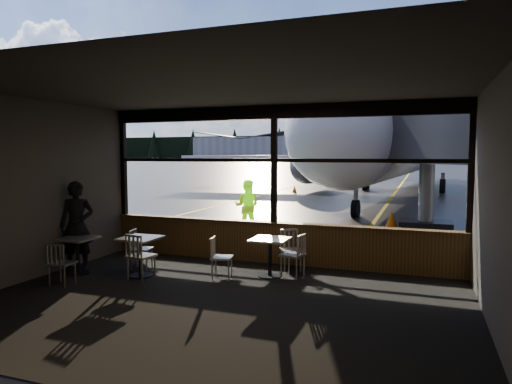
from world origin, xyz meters
The scene contains 33 objects.
ground_plane centered at (0.00, 120.00, 0.00)m, with size 520.00×520.00×0.00m, color black.
carpet_floor centered at (0.00, -3.00, 0.01)m, with size 8.00×6.00×0.01m, color black.
ceiling centered at (0.00, -3.00, 3.50)m, with size 8.00×6.00×0.04m, color #38332D.
wall_left centered at (-4.00, -3.00, 1.75)m, with size 0.04×6.00×3.50m, color #4B433C.
wall_right centered at (4.00, -3.00, 1.75)m, with size 0.04×6.00×3.50m, color #4B433C.
wall_back centered at (0.00, -6.00, 1.75)m, with size 8.00×0.04×3.50m, color #4B433C.
window_sill centered at (0.00, 0.00, 0.45)m, with size 8.00×0.28×0.90m, color #4C3217.
window_header centered at (0.00, 0.00, 3.35)m, with size 8.00×0.18×0.30m, color black.
mullion_left centered at (-3.95, 0.00, 2.20)m, with size 0.12×0.12×2.60m, color black.
mullion_centre centered at (0.00, 0.00, 2.20)m, with size 0.12×0.12×2.60m, color black.
mullion_right centered at (3.95, 0.00, 2.20)m, with size 0.12×0.12×2.60m, color black.
window_transom centered at (0.00, 0.00, 2.30)m, with size 8.00×0.10×0.08m, color black.
airliner centered at (1.80, 21.12, 5.84)m, with size 31.87×38.24×11.69m, color white, non-canonical shape.
jet_bridge centered at (3.60, 5.50, 2.56)m, with size 9.58×11.71×5.11m, color #29292B, non-canonical shape.
cafe_table_near centered at (0.28, -1.12, 0.39)m, with size 0.70×0.70×0.77m, color gray, non-canonical shape.
cafe_table_mid centered at (-2.15, -1.98, 0.40)m, with size 0.72×0.72×0.79m, color #A8A49A, non-canonical shape.
cafe_table_left centered at (-3.46, -2.26, 0.38)m, with size 0.68×0.68×0.75m, color gray, non-canonical shape.
chair_near_e centered at (0.71, -0.98, 0.44)m, with size 0.48×0.48×0.87m, color beige, non-canonical shape.
chair_near_w centered at (-0.55, -1.59, 0.41)m, with size 0.45×0.45×0.83m, color beige, non-canonical shape.
chair_near_n centered at (0.54, -0.51, 0.43)m, with size 0.47×0.47×0.86m, color #BCB6AA, non-canonical shape.
chair_mid_s centered at (-1.97, -2.21, 0.47)m, with size 0.51×0.51×0.93m, color beige, non-canonical shape.
chair_mid_w centered at (-2.46, -1.48, 0.42)m, with size 0.46×0.46×0.85m, color beige, non-canonical shape.
chair_left_s centered at (-3.15, -3.01, 0.41)m, with size 0.45×0.45×0.82m, color beige, non-canonical shape.
passenger centered at (-3.70, -1.98, 0.94)m, with size 0.68×0.45×1.88m, color black.
ground_crew centered at (-2.04, 3.60, 0.82)m, with size 0.80×0.62×1.64m, color #BFF219.
cone_nose centered at (2.16, 6.09, 0.28)m, with size 0.40×0.40×0.56m, color red.
cone_wing centered at (-4.61, 18.68, 0.22)m, with size 0.32×0.32×0.44m, color #DB3D06.
hangar_left centered at (-70.00, 180.00, 5.50)m, with size 45.00×18.00×11.00m, color silver, non-canonical shape.
hangar_mid centered at (0.00, 185.00, 5.00)m, with size 38.00×15.00×10.00m, color silver, non-canonical shape.
fuel_tank_a centered at (-30.00, 182.00, 3.00)m, with size 8.00×8.00×6.00m, color silver.
fuel_tank_b centered at (-20.00, 182.00, 3.00)m, with size 8.00×8.00×6.00m, color silver.
fuel_tank_c centered at (-10.00, 182.00, 3.00)m, with size 8.00×8.00×6.00m, color silver.
treeline centered at (0.00, 210.00, 6.00)m, with size 360.00×3.00×12.00m, color black.
Camera 1 is at (3.07, -9.58, 2.43)m, focal length 32.00 mm.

